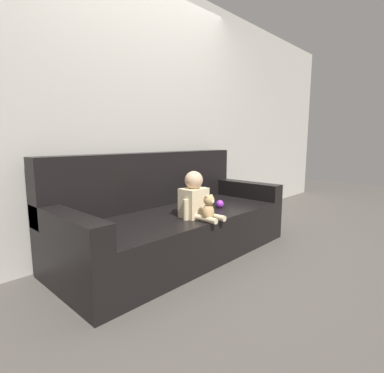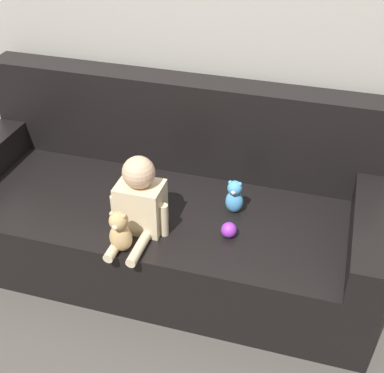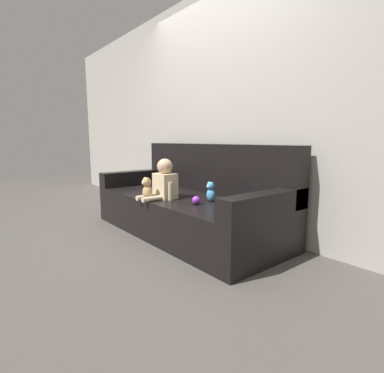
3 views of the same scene
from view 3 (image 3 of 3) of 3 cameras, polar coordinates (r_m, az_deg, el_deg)
ground_plane at (r=3.15m, az=-1.35°, el=-8.84°), size 12.00×12.00×0.00m
wall_back at (r=3.37m, az=6.14°, el=14.68°), size 8.00×0.05×2.60m
couch at (r=3.11m, az=-0.32°, el=-3.32°), size 2.17×0.91×0.91m
person_baby at (r=2.91m, az=-5.37°, el=0.90°), size 0.28×0.37×0.39m
teddy_bear_brown at (r=2.85m, az=-8.57°, el=-0.44°), size 0.10×0.10×0.22m
plush_toy_side at (r=2.77m, az=3.59°, el=-1.00°), size 0.09×0.08×0.18m
toy_ball at (r=2.64m, az=0.78°, el=-2.65°), size 0.07×0.07×0.07m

